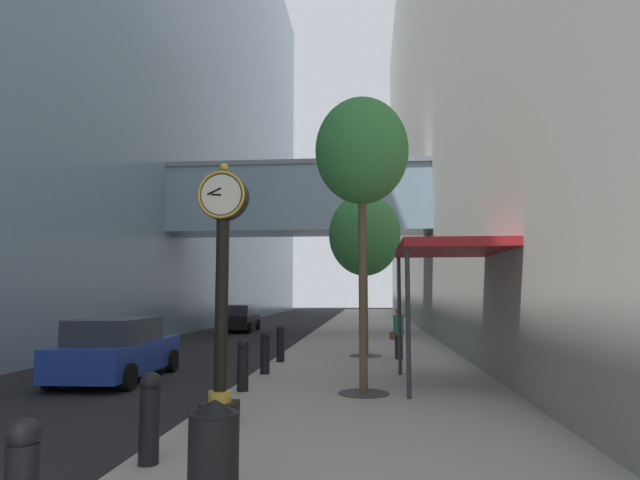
{
  "coord_description": "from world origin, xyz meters",
  "views": [
    {
      "loc": [
        3.13,
        -2.12,
        2.28
      ],
      "look_at": [
        0.94,
        21.94,
        4.68
      ],
      "focal_mm": 30.11,
      "sensor_mm": 36.0,
      "label": 1
    }
  ],
  "objects_px": {
    "bollard_sixth": "(281,342)",
    "car_blue_near": "(117,350)",
    "bollard_second": "(150,415)",
    "trash_bin": "(214,450)",
    "bollard_fifth": "(265,351)",
    "street_clock": "(222,278)",
    "car_black_mid": "(239,318)",
    "street_tree_mid_near": "(365,235)",
    "pedestrian_walking": "(398,332)",
    "bollard_fourth": "(243,363)",
    "street_tree_near": "(362,153)"
  },
  "relations": [
    {
      "from": "bollard_sixth",
      "to": "car_blue_near",
      "type": "height_order",
      "value": "car_blue_near"
    },
    {
      "from": "bollard_second",
      "to": "trash_bin",
      "type": "relative_size",
      "value": 1.09
    },
    {
      "from": "bollard_fifth",
      "to": "trash_bin",
      "type": "bearing_deg",
      "value": -82.33
    },
    {
      "from": "street_clock",
      "to": "car_black_mid",
      "type": "distance_m",
      "value": 23.45
    },
    {
      "from": "street_tree_mid_near",
      "to": "pedestrian_walking",
      "type": "relative_size",
      "value": 3.37
    },
    {
      "from": "bollard_second",
      "to": "car_blue_near",
      "type": "xyz_separation_m",
      "value": [
        -3.86,
        7.07,
        0.05
      ]
    },
    {
      "from": "bollard_fourth",
      "to": "street_tree_near",
      "type": "distance_m",
      "value": 5.36
    },
    {
      "from": "bollard_fourth",
      "to": "bollard_sixth",
      "type": "distance_m",
      "value": 5.06
    },
    {
      "from": "bollard_second",
      "to": "trash_bin",
      "type": "bearing_deg",
      "value": -45.39
    },
    {
      "from": "street_tree_near",
      "to": "car_black_mid",
      "type": "distance_m",
      "value": 21.81
    },
    {
      "from": "street_clock",
      "to": "street_tree_near",
      "type": "bearing_deg",
      "value": 50.83
    },
    {
      "from": "bollard_fifth",
      "to": "pedestrian_walking",
      "type": "relative_size",
      "value": 0.68
    },
    {
      "from": "car_black_mid",
      "to": "bollard_fourth",
      "type": "bearing_deg",
      "value": -76.01
    },
    {
      "from": "bollard_fourth",
      "to": "car_blue_near",
      "type": "relative_size",
      "value": 0.25
    },
    {
      "from": "car_blue_near",
      "to": "street_tree_mid_near",
      "type": "bearing_deg",
      "value": 36.74
    },
    {
      "from": "bollard_fifth",
      "to": "car_blue_near",
      "type": "relative_size",
      "value": 0.25
    },
    {
      "from": "bollard_fifth",
      "to": "street_tree_mid_near",
      "type": "distance_m",
      "value": 6.2
    },
    {
      "from": "bollard_second",
      "to": "bollard_fourth",
      "type": "xyz_separation_m",
      "value": [
        0.0,
        5.06,
        0.0
      ]
    },
    {
      "from": "bollard_fourth",
      "to": "pedestrian_walking",
      "type": "height_order",
      "value": "pedestrian_walking"
    },
    {
      "from": "street_tree_near",
      "to": "pedestrian_walking",
      "type": "relative_size",
      "value": 3.9
    },
    {
      "from": "bollard_fourth",
      "to": "trash_bin",
      "type": "height_order",
      "value": "bollard_fourth"
    },
    {
      "from": "car_blue_near",
      "to": "car_black_mid",
      "type": "height_order",
      "value": "car_blue_near"
    },
    {
      "from": "bollard_second",
      "to": "bollard_fifth",
      "type": "height_order",
      "value": "same"
    },
    {
      "from": "trash_bin",
      "to": "street_tree_near",
      "type": "bearing_deg",
      "value": 76.69
    },
    {
      "from": "street_clock",
      "to": "car_blue_near",
      "type": "distance_m",
      "value": 6.7
    },
    {
      "from": "street_clock",
      "to": "bollard_sixth",
      "type": "bearing_deg",
      "value": 92.22
    },
    {
      "from": "bollard_sixth",
      "to": "car_black_mid",
      "type": "relative_size",
      "value": 0.26
    },
    {
      "from": "street_tree_mid_near",
      "to": "car_black_mid",
      "type": "xyz_separation_m",
      "value": [
        -7.6,
        12.99,
        -3.52
      ]
    },
    {
      "from": "bollard_fourth",
      "to": "street_tree_near",
      "type": "height_order",
      "value": "street_tree_near"
    },
    {
      "from": "street_tree_near",
      "to": "bollard_sixth",
      "type": "bearing_deg",
      "value": 117.34
    },
    {
      "from": "bollard_sixth",
      "to": "street_tree_near",
      "type": "height_order",
      "value": "street_tree_near"
    },
    {
      "from": "trash_bin",
      "to": "car_black_mid",
      "type": "xyz_separation_m",
      "value": [
        -6.13,
        26.12,
        0.1
      ]
    },
    {
      "from": "bollard_second",
      "to": "trash_bin",
      "type": "distance_m",
      "value": 1.69
    },
    {
      "from": "street_tree_near",
      "to": "bollard_second",
      "type": "bearing_deg",
      "value": -117.93
    },
    {
      "from": "bollard_sixth",
      "to": "street_tree_mid_near",
      "type": "bearing_deg",
      "value": 34.17
    },
    {
      "from": "street_clock",
      "to": "pedestrian_walking",
      "type": "relative_size",
      "value": 2.62
    },
    {
      "from": "bollard_fifth",
      "to": "car_black_mid",
      "type": "xyz_separation_m",
      "value": [
        -4.94,
        17.32,
        0.04
      ]
    },
    {
      "from": "street_tree_mid_near",
      "to": "trash_bin",
      "type": "relative_size",
      "value": 5.35
    },
    {
      "from": "bollard_fifth",
      "to": "bollard_sixth",
      "type": "xyz_separation_m",
      "value": [
        0.0,
        2.53,
        0.0
      ]
    },
    {
      "from": "street_clock",
      "to": "car_blue_near",
      "type": "xyz_separation_m",
      "value": [
        -4.17,
        4.94,
        -1.75
      ]
    },
    {
      "from": "bollard_sixth",
      "to": "pedestrian_walking",
      "type": "height_order",
      "value": "pedestrian_walking"
    },
    {
      "from": "bollard_fourth",
      "to": "pedestrian_walking",
      "type": "bearing_deg",
      "value": 58.59
    },
    {
      "from": "bollard_second",
      "to": "street_tree_mid_near",
      "type": "distance_m",
      "value": 12.72
    },
    {
      "from": "bollard_fifth",
      "to": "street_tree_mid_near",
      "type": "height_order",
      "value": "street_tree_mid_near"
    },
    {
      "from": "bollard_second",
      "to": "street_tree_mid_near",
      "type": "xyz_separation_m",
      "value": [
        2.65,
        11.93,
        3.56
      ]
    },
    {
      "from": "bollard_fifth",
      "to": "bollard_sixth",
      "type": "distance_m",
      "value": 2.53
    },
    {
      "from": "bollard_sixth",
      "to": "car_blue_near",
      "type": "bearing_deg",
      "value": -141.59
    },
    {
      "from": "street_tree_mid_near",
      "to": "car_blue_near",
      "type": "bearing_deg",
      "value": -143.26
    },
    {
      "from": "street_tree_mid_near",
      "to": "trash_bin",
      "type": "distance_m",
      "value": 13.69
    },
    {
      "from": "bollard_second",
      "to": "street_tree_mid_near",
      "type": "bearing_deg",
      "value": 77.47
    }
  ]
}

